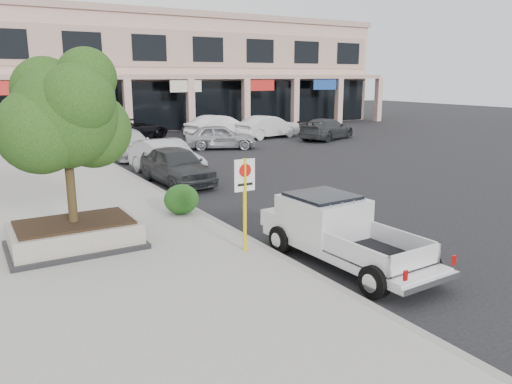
% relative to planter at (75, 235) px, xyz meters
% --- Properties ---
extents(ground, '(120.00, 120.00, 0.00)m').
position_rel_planter_xyz_m(ground, '(5.66, -2.96, -0.48)').
color(ground, black).
rests_on(ground, ground).
extents(sidewalk, '(8.00, 52.00, 0.15)m').
position_rel_planter_xyz_m(sidewalk, '(0.16, 3.04, -0.40)').
color(sidewalk, gray).
rests_on(sidewalk, ground).
extents(curb, '(0.20, 52.00, 0.15)m').
position_rel_planter_xyz_m(curb, '(4.11, 3.04, -0.40)').
color(curb, gray).
rests_on(curb, ground).
extents(strip_mall, '(40.55, 12.43, 9.50)m').
position_rel_planter_xyz_m(strip_mall, '(13.66, 30.97, 4.27)').
color(strip_mall, tan).
rests_on(strip_mall, ground).
extents(planter, '(3.20, 2.20, 0.68)m').
position_rel_planter_xyz_m(planter, '(0.00, 0.00, 0.00)').
color(planter, black).
rests_on(planter, sidewalk).
extents(planter_tree, '(2.90, 2.55, 4.00)m').
position_rel_planter_xyz_m(planter_tree, '(0.13, 0.15, 2.94)').
color(planter_tree, '#322313').
rests_on(planter_tree, planter).
extents(no_parking_sign, '(0.55, 0.09, 2.30)m').
position_rel_planter_xyz_m(no_parking_sign, '(3.55, -2.41, 1.16)').
color(no_parking_sign, yellow).
rests_on(no_parking_sign, sidewalk).
extents(hedge, '(1.10, 0.99, 0.93)m').
position_rel_planter_xyz_m(hedge, '(3.51, 1.54, 0.14)').
color(hedge, '#174213').
rests_on(hedge, sidewalk).
extents(pickup_truck, '(2.04, 5.00, 1.55)m').
position_rel_planter_xyz_m(pickup_truck, '(5.31, -4.14, 0.30)').
color(pickup_truck, silver).
rests_on(pickup_truck, ground).
extents(curb_car_a, '(2.03, 4.63, 1.55)m').
position_rel_planter_xyz_m(curb_car_a, '(5.34, 6.47, 0.30)').
color(curb_car_a, '#292C2E').
rests_on(curb_car_a, ground).
extents(curb_car_b, '(2.06, 4.96, 1.60)m').
position_rel_planter_xyz_m(curb_car_b, '(5.56, 8.29, 0.32)').
color(curb_car_b, '#A4A8AC').
rests_on(curb_car_b, ground).
extents(curb_car_c, '(2.21, 5.22, 1.50)m').
position_rel_planter_xyz_m(curb_car_c, '(5.64, 14.28, 0.28)').
color(curb_car_c, silver).
rests_on(curb_car_c, ground).
extents(curb_car_d, '(2.54, 5.06, 1.37)m').
position_rel_planter_xyz_m(curb_car_d, '(4.96, 22.73, 0.21)').
color(curb_car_d, black).
rests_on(curb_car_d, ground).
extents(lot_car_a, '(4.72, 3.37, 1.49)m').
position_rel_planter_xyz_m(lot_car_a, '(11.44, 14.61, 0.27)').
color(lot_car_a, '#9D9FA5').
rests_on(lot_car_a, ground).
extents(lot_car_b, '(5.35, 2.89, 1.68)m').
position_rel_planter_xyz_m(lot_car_b, '(13.68, 19.07, 0.36)').
color(lot_car_b, silver).
rests_on(lot_car_b, ground).
extents(lot_car_c, '(5.51, 3.87, 1.48)m').
position_rel_planter_xyz_m(lot_car_c, '(19.98, 14.97, 0.27)').
color(lot_car_c, '#2E3033').
rests_on(lot_car_c, ground).
extents(lot_car_d, '(6.14, 4.42, 1.55)m').
position_rel_planter_xyz_m(lot_car_d, '(7.92, 21.28, 0.30)').
color(lot_car_d, black).
rests_on(lot_car_d, ground).
extents(lot_car_e, '(4.36, 2.55, 1.39)m').
position_rel_planter_xyz_m(lot_car_e, '(13.17, 19.67, 0.22)').
color(lot_car_e, gray).
rests_on(lot_car_e, ground).
extents(lot_car_f, '(5.02, 2.44, 1.59)m').
position_rel_planter_xyz_m(lot_car_f, '(16.99, 17.90, 0.32)').
color(lot_car_f, silver).
rests_on(lot_car_f, ground).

